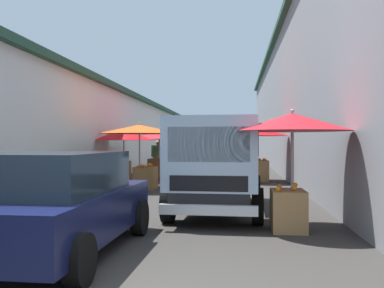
# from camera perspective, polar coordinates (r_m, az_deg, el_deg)

# --- Properties ---
(ground) EXTENTS (90.00, 90.00, 0.00)m
(ground) POSITION_cam_1_polar(r_m,az_deg,el_deg) (17.45, 0.47, -5.01)
(ground) COLOR #33302D
(building_left_whitewash) EXTENTS (49.80, 7.50, 4.17)m
(building_left_whitewash) POSITION_cam_1_polar(r_m,az_deg,el_deg) (21.49, -18.54, 1.56)
(building_left_whitewash) COLOR silver
(building_left_whitewash) RESTS_ON ground
(building_right_concrete) EXTENTS (49.80, 7.50, 7.16)m
(building_right_concrete) POSITION_cam_1_polar(r_m,az_deg,el_deg) (20.42, 21.94, 5.83)
(building_right_concrete) COLOR gray
(building_right_concrete) RESTS_ON ground
(fruit_stall_near_left) EXTENTS (2.79, 2.79, 2.27)m
(fruit_stall_near_left) POSITION_cam_1_polar(r_m,az_deg,el_deg) (14.49, -6.93, 0.93)
(fruit_stall_near_left) COLOR #9E9EA3
(fruit_stall_near_left) RESTS_ON ground
(fruit_stall_mid_lane) EXTENTS (2.77, 2.77, 2.16)m
(fruit_stall_mid_lane) POSITION_cam_1_polar(r_m,az_deg,el_deg) (19.30, -4.49, 0.46)
(fruit_stall_mid_lane) COLOR #9E9EA3
(fruit_stall_mid_lane) RESTS_ON ground
(fruit_stall_far_left) EXTENTS (2.13, 2.13, 2.20)m
(fruit_stall_far_left) POSITION_cam_1_polar(r_m,az_deg,el_deg) (7.89, 13.22, 0.68)
(fruit_stall_far_left) COLOR #9E9EA3
(fruit_stall_far_left) RESTS_ON ground
(fruit_stall_far_right) EXTENTS (2.74, 2.74, 2.37)m
(fruit_stall_far_right) POSITION_cam_1_polar(r_m,az_deg,el_deg) (17.36, 8.39, 1.06)
(fruit_stall_far_right) COLOR #9E9EA3
(fruit_stall_far_right) RESTS_ON ground
(fruit_stall_near_right) EXTENTS (2.46, 2.46, 2.22)m
(fruit_stall_near_right) POSITION_cam_1_polar(r_m,az_deg,el_deg) (17.29, -9.19, 0.64)
(fruit_stall_near_right) COLOR #9E9EA3
(fruit_stall_near_right) RESTS_ON ground
(hatchback_car) EXTENTS (3.94, 1.99, 1.45)m
(hatchback_car) POSITION_cam_1_polar(r_m,az_deg,el_deg) (6.38, -17.69, -7.47)
(hatchback_car) COLOR #0F1438
(hatchback_car) RESTS_ON ground
(delivery_truck) EXTENTS (4.98, 2.10, 2.08)m
(delivery_truck) POSITION_cam_1_polar(r_m,az_deg,el_deg) (8.98, 3.14, -3.30)
(delivery_truck) COLOR black
(delivery_truck) RESTS_ON ground
(vendor_by_crates) EXTENTS (0.23, 0.66, 1.68)m
(vendor_by_crates) POSITION_cam_1_polar(r_m,az_deg,el_deg) (20.74, -4.60, -1.48)
(vendor_by_crates) COLOR #232328
(vendor_by_crates) RESTS_ON ground
(vendor_in_shade) EXTENTS (0.61, 0.30, 1.55)m
(vendor_in_shade) POSITION_cam_1_polar(r_m,az_deg,el_deg) (12.60, 1.34, -2.98)
(vendor_in_shade) COLOR navy
(vendor_in_shade) RESTS_ON ground
(plastic_stool) EXTENTS (0.30, 0.30, 0.43)m
(plastic_stool) POSITION_cam_1_polar(r_m,az_deg,el_deg) (11.67, 4.22, -6.00)
(plastic_stool) COLOR #1E8C3F
(plastic_stool) RESTS_ON ground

